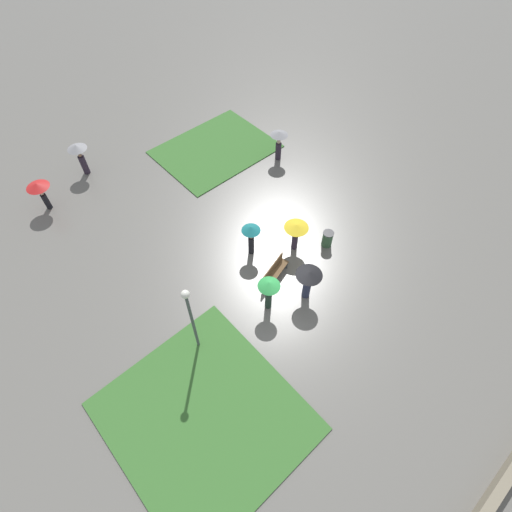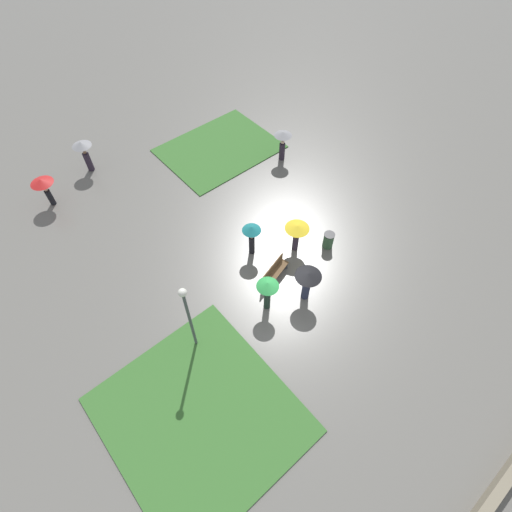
# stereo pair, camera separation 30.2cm
# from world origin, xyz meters

# --- Properties ---
(ground_plane) EXTENTS (90.00, 90.00, 0.00)m
(ground_plane) POSITION_xyz_m (0.00, 0.00, 0.00)
(ground_plane) COLOR #66635E
(lawn_patch_near) EXTENTS (6.57, 7.14, 0.06)m
(lawn_patch_near) POSITION_xyz_m (-5.64, -1.86, 0.03)
(lawn_patch_near) COLOR #386B2D
(lawn_patch_near) RESTS_ON ground_plane
(lawn_patch_far) EXTENTS (6.84, 5.34, 0.06)m
(lawn_patch_far) POSITION_xyz_m (4.70, 10.50, 0.03)
(lawn_patch_far) COLOR #386B2D
(lawn_patch_far) RESTS_ON ground_plane
(parapet_wall) EXTENTS (45.00, 0.35, 0.69)m
(parapet_wall) POSITION_xyz_m (0.00, -10.49, 0.35)
(parapet_wall) COLOR gray
(parapet_wall) RESTS_ON ground_plane
(park_bench) EXTENTS (1.85, 0.89, 0.90)m
(park_bench) POSITION_xyz_m (0.77, 1.04, 0.47)
(park_bench) COLOR brown
(park_bench) RESTS_ON ground_plane
(lamp_post) EXTENTS (0.32, 0.32, 4.25)m
(lamp_post) POSITION_xyz_m (-4.03, 0.67, 2.74)
(lamp_post) COLOR #474C51
(lamp_post) RESTS_ON ground_plane
(trash_bin) EXTENTS (0.55, 0.55, 0.91)m
(trash_bin) POSITION_xyz_m (4.15, 0.72, 0.46)
(trash_bin) COLOR #335638
(trash_bin) RESTS_ON ground_plane
(crowd_person_teal) EXTENTS (0.91, 0.91, 1.91)m
(crowd_person_teal) POSITION_xyz_m (0.98, 2.92, 1.40)
(crowd_person_teal) COLOR black
(crowd_person_teal) RESTS_ON ground_plane
(crowd_person_yellow) EXTENTS (1.19, 1.19, 1.73)m
(crowd_person_yellow) POSITION_xyz_m (2.78, 1.68, 1.35)
(crowd_person_yellow) COLOR #2D2333
(crowd_person_yellow) RESTS_ON ground_plane
(crowd_person_black) EXTENTS (1.19, 1.19, 1.86)m
(crowd_person_black) POSITION_xyz_m (1.16, -0.67, 1.34)
(crowd_person_black) COLOR #282D47
(crowd_person_black) RESTS_ON ground_plane
(crowd_person_green) EXTENTS (0.98, 0.98, 1.97)m
(crowd_person_green) POSITION_xyz_m (-0.53, 0.06, 1.48)
(crowd_person_green) COLOR #1E3328
(crowd_person_green) RESTS_ON ground_plane
(lone_walker_far_path) EXTENTS (1.19, 1.19, 1.77)m
(lone_walker_far_path) POSITION_xyz_m (-5.21, 12.66, 1.41)
(lone_walker_far_path) COLOR black
(lone_walker_far_path) RESTS_ON ground_plane
(lone_walker_mid_plaza) EXTENTS (1.09, 1.09, 1.97)m
(lone_walker_mid_plaza) POSITION_xyz_m (-2.30, 13.91, 1.41)
(lone_walker_mid_plaza) COLOR #2D2333
(lone_walker_mid_plaza) RESTS_ON ground_plane
(lone_walker_near_lawn) EXTENTS (1.04, 1.04, 1.92)m
(lone_walker_near_lawn) POSITION_xyz_m (7.03, 7.28, 1.35)
(lone_walker_near_lawn) COLOR #2D2333
(lone_walker_near_lawn) RESTS_ON ground_plane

